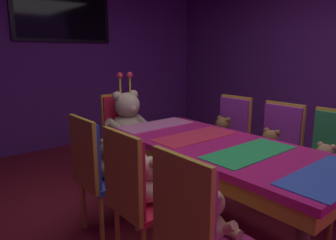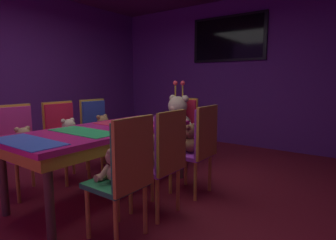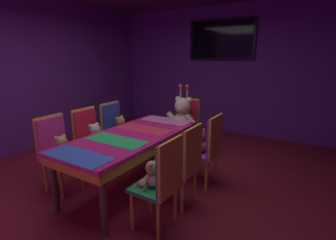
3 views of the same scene
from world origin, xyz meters
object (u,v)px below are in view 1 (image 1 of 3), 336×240
object	(u,v)px
teddy_right_0	(324,162)
teddy_right_1	(270,147)
chair_right_2	(230,131)
teddy_left_1	(151,182)
chair_left_2	(94,165)
wall_tv	(63,12)
teddy_right_2	(222,133)
king_teddy_bear	(128,120)
teddy_left_0	(211,217)
chair_right_0	(332,156)
chair_right_1	(278,143)
teddy_left_2	(110,161)
banquet_table	(220,154)
chair_left_1	(133,188)
chair_left_0	(192,225)
throne_chair	(121,127)

from	to	relation	value
teddy_right_0	teddy_right_1	world-z (taller)	teddy_right_1
teddy_right_1	chair_right_2	size ratio (longest dim) A/B	0.32
teddy_left_1	chair_left_2	bearing A→B (deg)	105.75
chair_left_2	teddy_right_0	distance (m)	1.87
wall_tv	teddy_right_2	bearing A→B (deg)	-74.49
chair_left_2	king_teddy_bear	xyz separation A→B (m)	(0.84, 0.82, 0.11)
teddy_right_2	teddy_left_0	bearing A→B (deg)	38.75
chair_right_0	teddy_right_2	world-z (taller)	chair_right_0
chair_right_0	teddy_right_0	distance (m)	0.14
teddy_left_1	chair_right_1	bearing A→B (deg)	-1.56
teddy_left_0	teddy_left_2	size ratio (longest dim) A/B	0.93
teddy_right_1	chair_right_1	bearing A→B (deg)	-180.00
teddy_left_2	teddy_left_1	bearing A→B (deg)	-89.20
banquet_table	chair_right_0	bearing A→B (deg)	-32.19
chair_left_1	wall_tv	bearing A→B (deg)	75.02
chair_left_0	teddy_right_1	bearing A→B (deg)	18.67
chair_left_1	teddy_left_1	distance (m)	0.15
chair_left_2	chair_right_2	bearing A→B (deg)	0.65
chair_right_2	throne_chair	size ratio (longest dim) A/B	1.00
banquet_table	chair_left_1	size ratio (longest dim) A/B	2.05
banquet_table	chair_right_1	size ratio (longest dim) A/B	2.05
teddy_right_0	throne_chair	size ratio (longest dim) A/B	0.29
teddy_right_2	chair_right_2	bearing A→B (deg)	-180.00
chair_left_2	throne_chair	bearing A→B (deg)	49.74
chair_left_0	teddy_left_2	bearing A→B (deg)	82.47
throne_chair	king_teddy_bear	world-z (taller)	king_teddy_bear
teddy_left_1	throne_chair	world-z (taller)	throne_chair
chair_right_0	teddy_right_1	world-z (taller)	chair_right_0
teddy_right_0	teddy_right_2	xyz separation A→B (m)	(0.01, 1.10, 0.02)
chair_right_1	chair_left_1	bearing A→B (deg)	-1.42
chair_left_0	teddy_right_1	size ratio (longest dim) A/B	3.09
chair_right_0	teddy_right_2	size ratio (longest dim) A/B	2.92
chair_right_0	teddy_right_1	bearing A→B (deg)	-72.35
teddy_right_0	throne_chair	bearing A→B (deg)	-71.46
throne_chair	wall_tv	xyz separation A→B (m)	(0.00, 1.56, 1.45)
chair_left_2	teddy_left_1	bearing A→B (deg)	-74.25
chair_left_0	teddy_left_2	distance (m)	1.11
chair_left_0	teddy_left_0	world-z (taller)	chair_left_0
chair_right_0	wall_tv	bearing A→B (deg)	-77.03
teddy_left_0	chair_right_2	distance (m)	1.90
teddy_right_2	throne_chair	distance (m)	1.20
teddy_left_1	king_teddy_bear	size ratio (longest dim) A/B	0.44
chair_left_2	teddy_right_2	distance (m)	1.54
chair_right_0	teddy_left_0	bearing A→B (deg)	0.51
chair_right_2	king_teddy_bear	xyz separation A→B (m)	(-0.85, 0.80, 0.11)
chair_left_0	chair_right_2	size ratio (longest dim) A/B	1.00
teddy_left_0	king_teddy_bear	size ratio (longest dim) A/B	0.40
chair_left_1	teddy_right_2	bearing A→B (deg)	20.25
banquet_table	throne_chair	bearing A→B (deg)	90.00
chair_left_2	teddy_right_1	distance (m)	1.62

